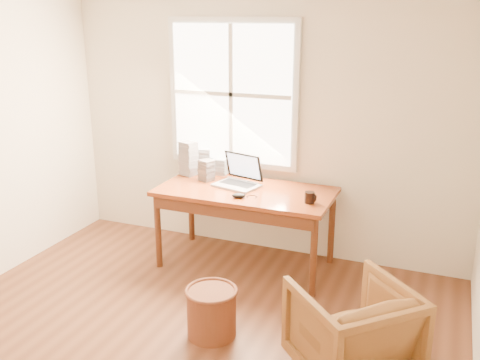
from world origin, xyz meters
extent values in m
cube|color=beige|center=(0.00, 2.26, 1.30)|extent=(4.00, 0.02, 2.60)
cube|color=silver|center=(-0.30, 2.22, 1.55)|extent=(1.32, 0.05, 1.42)
cube|color=white|center=(-0.30, 2.19, 1.55)|extent=(1.20, 0.02, 1.30)
cube|color=silver|center=(-0.30, 2.18, 1.55)|extent=(0.04, 0.02, 1.30)
cube|color=silver|center=(-0.30, 2.18, 1.55)|extent=(1.20, 0.02, 0.04)
cube|color=brown|center=(0.00, 1.80, 0.73)|extent=(1.60, 0.80, 0.04)
imported|color=brown|center=(1.23, 0.55, 0.32)|extent=(0.99, 0.99, 0.64)
cylinder|color=brown|center=(0.19, 0.62, 0.18)|extent=(0.48, 0.48, 0.36)
ellipsoid|color=black|center=(0.03, 1.57, 0.77)|extent=(0.14, 0.10, 0.04)
cylinder|color=black|center=(0.63, 1.67, 0.80)|extent=(0.11, 0.11, 0.10)
cube|color=silver|center=(-0.58, 2.15, 0.87)|extent=(0.15, 0.14, 0.25)
cube|color=#292A2F|center=(-0.45, 1.92, 0.85)|extent=(0.16, 0.15, 0.20)
cube|color=#ABAAB8|center=(-0.69, 2.03, 0.92)|extent=(0.18, 0.17, 0.34)
cube|color=silver|center=(-0.41, 2.16, 0.83)|extent=(0.14, 0.12, 0.16)
camera|label=1|loc=(1.68, -2.52, 2.29)|focal=40.00mm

